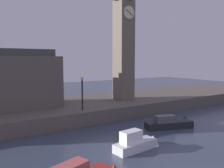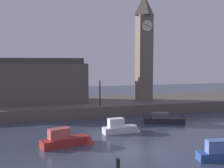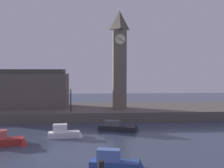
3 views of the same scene
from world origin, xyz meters
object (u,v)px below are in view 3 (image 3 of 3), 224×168
boat_barge_dark (121,127)px  boat_ferry_white (66,133)px  streetlamp (71,97)px  parliament_hall (12,89)px  boat_tour_blue (118,162)px  clock_tower (119,58)px  boat_dinghy_red (6,141)px

boat_barge_dark → boat_ferry_white: 7.27m
streetlamp → boat_barge_dark: bearing=-41.7°
parliament_hall → boat_barge_dark: parliament_hall is taller
parliament_hall → boat_tour_blue: bearing=-56.3°
boat_barge_dark → clock_tower: bearing=85.6°
boat_barge_dark → streetlamp: bearing=138.3°
boat_barge_dark → boat_dinghy_red: bearing=-156.1°
boat_dinghy_red → streetlamp: bearing=64.5°
boat_tour_blue → boat_barge_dark: boat_tour_blue is taller
clock_tower → boat_tour_blue: (-2.17, -22.03, -9.31)m
parliament_hall → boat_tour_blue: size_ratio=3.78×
boat_tour_blue → parliament_hall: bearing=123.7°
boat_tour_blue → boat_barge_dark: (1.45, 12.55, -0.08)m
boat_tour_blue → boat_ferry_white: size_ratio=1.10×
clock_tower → boat_ferry_white: 17.09m
clock_tower → parliament_hall: size_ratio=0.91×
boat_dinghy_red → boat_barge_dark: 13.88m
boat_tour_blue → streetlamp: bearing=106.5°
parliament_hall → boat_barge_dark: 21.38m
parliament_hall → boat_barge_dark: bearing=-33.3°
clock_tower → streetlamp: 10.37m
streetlamp → boat_dinghy_red: bearing=-115.5°
clock_tower → boat_dinghy_red: size_ratio=3.13×
boat_barge_dark → boat_tour_blue: bearing=-96.6°
streetlamp → boat_barge_dark: size_ratio=0.64×
clock_tower → boat_tour_blue: 24.02m
streetlamp → boat_barge_dark: streetlamp is taller
clock_tower → parliament_hall: clock_tower is taller
clock_tower → boat_tour_blue: clock_tower is taller
clock_tower → boat_barge_dark: 13.37m
boat_ferry_white → clock_tower: bearing=58.6°
boat_tour_blue → boat_barge_dark: bearing=83.4°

